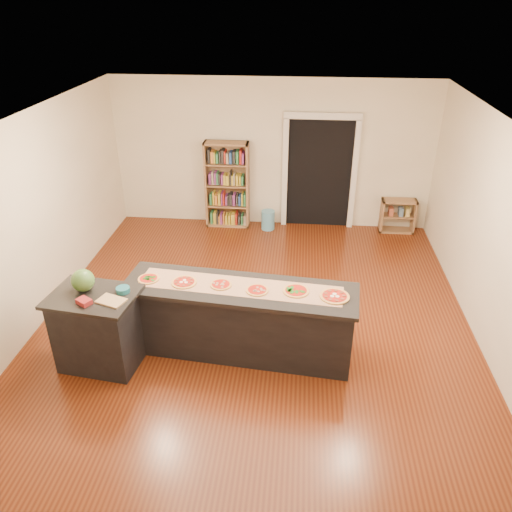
# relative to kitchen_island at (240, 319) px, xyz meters

# --- Properties ---
(room) EXTENTS (6.00, 7.00, 2.80)m
(room) POSITION_rel_kitchen_island_xyz_m (0.14, 0.53, 0.92)
(room) COLOR #F1E6CB
(room) RESTS_ON ground
(doorway) EXTENTS (1.40, 0.09, 2.21)m
(doorway) POSITION_rel_kitchen_island_xyz_m (1.04, 4.00, 0.72)
(doorway) COLOR black
(doorway) RESTS_ON room
(kitchen_island) EXTENTS (2.89, 0.78, 0.95)m
(kitchen_island) POSITION_rel_kitchen_island_xyz_m (0.00, 0.00, 0.00)
(kitchen_island) COLOR black
(kitchen_island) RESTS_ON ground
(side_counter) EXTENTS (1.01, 0.74, 1.00)m
(side_counter) POSITION_rel_kitchen_island_xyz_m (-1.68, -0.40, 0.03)
(side_counter) COLOR black
(side_counter) RESTS_ON ground
(bookshelf) EXTENTS (0.83, 0.30, 1.67)m
(bookshelf) POSITION_rel_kitchen_island_xyz_m (-0.71, 3.84, 0.35)
(bookshelf) COLOR #99704A
(bookshelf) RESTS_ON ground
(low_shelf) EXTENTS (0.65, 0.28, 0.65)m
(low_shelf) POSITION_rel_kitchen_island_xyz_m (2.57, 3.84, -0.16)
(low_shelf) COLOR #99704A
(low_shelf) RESTS_ON ground
(waste_bin) EXTENTS (0.26, 0.26, 0.38)m
(waste_bin) POSITION_rel_kitchen_island_xyz_m (0.09, 3.72, -0.29)
(waste_bin) COLOR #58A1C6
(waste_bin) RESTS_ON ground
(kraft_paper) EXTENTS (2.54, 0.69, 0.00)m
(kraft_paper) POSITION_rel_kitchen_island_xyz_m (0.00, 0.02, 0.47)
(kraft_paper) COLOR tan
(kraft_paper) RESTS_ON kitchen_island
(watermelon) EXTENTS (0.27, 0.27, 0.27)m
(watermelon) POSITION_rel_kitchen_island_xyz_m (-1.81, -0.31, 0.66)
(watermelon) COLOR #144214
(watermelon) RESTS_ON side_counter
(cutting_board) EXTENTS (0.37, 0.30, 0.02)m
(cutting_board) POSITION_rel_kitchen_island_xyz_m (-1.41, -0.52, 0.53)
(cutting_board) COLOR tan
(cutting_board) RESTS_ON side_counter
(package_red) EXTENTS (0.20, 0.19, 0.06)m
(package_red) POSITION_rel_kitchen_island_xyz_m (-1.70, -0.59, 0.55)
(package_red) COLOR maroon
(package_red) RESTS_ON side_counter
(package_teal) EXTENTS (0.16, 0.16, 0.06)m
(package_teal) POSITION_rel_kitchen_island_xyz_m (-1.34, -0.31, 0.55)
(package_teal) COLOR #195966
(package_teal) RESTS_ON side_counter
(pizza_a) EXTENTS (0.27, 0.27, 0.02)m
(pizza_a) POSITION_rel_kitchen_island_xyz_m (-1.15, 0.08, 0.49)
(pizza_a) COLOR tan
(pizza_a) RESTS_ON kitchen_island
(pizza_b) EXTENTS (0.30, 0.30, 0.02)m
(pizza_b) POSITION_rel_kitchen_island_xyz_m (-0.69, 0.04, 0.49)
(pizza_b) COLOR tan
(pizza_b) RESTS_ON kitchen_island
(pizza_c) EXTENTS (0.28, 0.28, 0.02)m
(pizza_c) POSITION_rel_kitchen_island_xyz_m (-0.23, 0.02, 0.49)
(pizza_c) COLOR tan
(pizza_c) RESTS_ON kitchen_island
(pizza_d) EXTENTS (0.28, 0.28, 0.02)m
(pizza_d) POSITION_rel_kitchen_island_xyz_m (0.23, -0.06, 0.49)
(pizza_d) COLOR tan
(pizza_d) RESTS_ON kitchen_island
(pizza_e) EXTENTS (0.32, 0.32, 0.02)m
(pizza_e) POSITION_rel_kitchen_island_xyz_m (0.69, -0.03, 0.49)
(pizza_e) COLOR tan
(pizza_e) RESTS_ON kitchen_island
(pizza_f) EXTENTS (0.34, 0.34, 0.02)m
(pizza_f) POSITION_rel_kitchen_island_xyz_m (1.15, -0.11, 0.49)
(pizza_f) COLOR tan
(pizza_f) RESTS_ON kitchen_island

